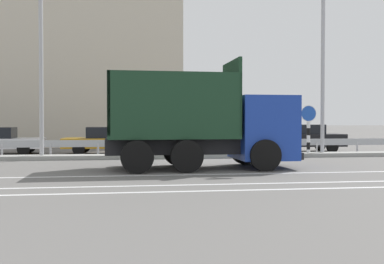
# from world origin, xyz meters

# --- Properties ---
(ground_plane) EXTENTS (320.00, 320.00, 0.00)m
(ground_plane) POSITION_xyz_m (0.00, 0.00, 0.00)
(ground_plane) COLOR #605E5B
(lane_strip_0) EXTENTS (55.22, 0.16, 0.01)m
(lane_strip_0) POSITION_xyz_m (-0.36, -3.76, 0.00)
(lane_strip_0) COLOR silver
(lane_strip_0) RESTS_ON ground_plane
(lane_strip_1) EXTENTS (55.22, 0.16, 0.01)m
(lane_strip_1) POSITION_xyz_m (-0.36, -5.93, 0.00)
(lane_strip_1) COLOR silver
(lane_strip_1) RESTS_ON ground_plane
(lane_strip_2) EXTENTS (55.22, 0.16, 0.01)m
(lane_strip_2) POSITION_xyz_m (-0.36, -6.98, 0.00)
(lane_strip_2) COLOR silver
(lane_strip_2) RESTS_ON ground_plane
(median_island) EXTENTS (30.37, 1.10, 0.18)m
(median_island) POSITION_xyz_m (0.00, 2.49, 0.09)
(median_island) COLOR gray
(median_island) RESTS_ON ground_plane
(median_guardrail) EXTENTS (55.22, 0.09, 0.78)m
(median_guardrail) POSITION_xyz_m (0.00, 3.61, 0.57)
(median_guardrail) COLOR #9EA0A5
(median_guardrail) RESTS_ON ground_plane
(dump_truck) EXTENTS (6.55, 2.85, 3.72)m
(dump_truck) POSITION_xyz_m (0.45, -1.94, 1.31)
(dump_truck) COLOR #19389E
(dump_truck) RESTS_ON ground_plane
(median_road_sign) EXTENTS (0.74, 0.16, 2.37)m
(median_road_sign) POSITION_xyz_m (5.41, 2.49, 1.25)
(median_road_sign) COLOR white
(median_road_sign) RESTS_ON ground_plane
(street_lamp_1) EXTENTS (0.70, 2.08, 9.50)m
(street_lamp_1) POSITION_xyz_m (-6.48, 2.37, 5.22)
(street_lamp_1) COLOR #ADADB2
(street_lamp_1) RESTS_ON ground_plane
(street_lamp_2) EXTENTS (0.72, 2.75, 9.53)m
(street_lamp_2) POSITION_xyz_m (6.19, 2.46, 5.32)
(street_lamp_2) COLOR #ADADB2
(street_lamp_2) RESTS_ON ground_plane
(parked_car_3) EXTENTS (4.68, 2.13, 1.35)m
(parked_car_3) POSITION_xyz_m (-3.77, 5.71, 0.68)
(parked_car_3) COLOR #B27A14
(parked_car_3) RESTS_ON ground_plane
(parked_car_4) EXTENTS (4.08, 2.14, 1.28)m
(parked_car_4) POSITION_xyz_m (1.72, 5.71, 0.67)
(parked_car_4) COLOR gray
(parked_car_4) RESTS_ON ground_plane
(parked_car_5) EXTENTS (4.38, 1.98, 1.46)m
(parked_car_5) POSITION_xyz_m (6.43, 5.77, 0.74)
(parked_car_5) COLOR black
(parked_car_5) RESTS_ON ground_plane
(background_building_0) EXTENTS (19.94, 14.08, 13.39)m
(background_building_0) POSITION_xyz_m (-9.36, 18.14, 6.70)
(background_building_0) COLOR beige
(background_building_0) RESTS_ON ground_plane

